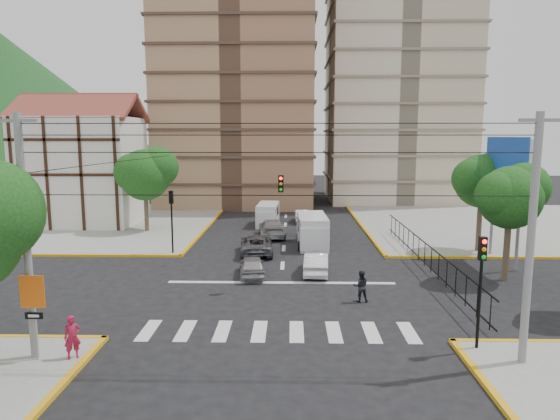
{
  "coord_description": "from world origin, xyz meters",
  "views": [
    {
      "loc": [
        0.54,
        -26.4,
        8.33
      ],
      "look_at": [
        -0.11,
        2.59,
        4.0
      ],
      "focal_mm": 32.0,
      "sensor_mm": 36.0,
      "label": 1
    }
  ],
  "objects_px": {
    "traffic_light_nw": "(172,211)",
    "car_white_front_right": "(316,263)",
    "van_right_lane": "(312,232)",
    "pedestrian_sw_corner": "(72,337)",
    "car_silver_front_left": "(252,266)",
    "pedestrian_crosswalk": "(361,286)",
    "district_sign": "(33,300)",
    "traffic_light_se": "(481,274)",
    "van_left_lane": "(268,215)"
  },
  "relations": [
    {
      "from": "car_white_front_right",
      "to": "van_right_lane",
      "type": "bearing_deg",
      "value": -86.85
    },
    {
      "from": "traffic_light_nw",
      "to": "district_sign",
      "type": "height_order",
      "value": "traffic_light_nw"
    },
    {
      "from": "district_sign",
      "to": "car_silver_front_left",
      "type": "relative_size",
      "value": 0.87
    },
    {
      "from": "van_right_lane",
      "to": "car_white_front_right",
      "type": "distance_m",
      "value": 7.39
    },
    {
      "from": "district_sign",
      "to": "van_right_lane",
      "type": "distance_m",
      "value": 22.64
    },
    {
      "from": "district_sign",
      "to": "van_right_lane",
      "type": "bearing_deg",
      "value": 61.02
    },
    {
      "from": "van_right_lane",
      "to": "pedestrian_crosswalk",
      "type": "bearing_deg",
      "value": -83.62
    },
    {
      "from": "traffic_light_nw",
      "to": "district_sign",
      "type": "xyz_separation_m",
      "value": [
        -1.0,
        -17.04,
        -0.66
      ]
    },
    {
      "from": "traffic_light_se",
      "to": "traffic_light_nw",
      "type": "bearing_deg",
      "value": 135.0
    },
    {
      "from": "traffic_light_se",
      "to": "van_right_lane",
      "type": "distance_m",
      "value": 19.28
    },
    {
      "from": "district_sign",
      "to": "pedestrian_crosswalk",
      "type": "relative_size",
      "value": 1.98
    },
    {
      "from": "car_silver_front_left",
      "to": "pedestrian_crosswalk",
      "type": "xyz_separation_m",
      "value": [
        5.85,
        -4.52,
        0.18
      ]
    },
    {
      "from": "pedestrian_sw_corner",
      "to": "district_sign",
      "type": "bearing_deg",
      "value": 155.55
    },
    {
      "from": "traffic_light_nw",
      "to": "pedestrian_sw_corner",
      "type": "xyz_separation_m",
      "value": [
        0.28,
        -16.87,
        -2.15
      ]
    },
    {
      "from": "traffic_light_se",
      "to": "van_right_lane",
      "type": "bearing_deg",
      "value": 107.12
    },
    {
      "from": "traffic_light_nw",
      "to": "car_silver_front_left",
      "type": "xyz_separation_m",
      "value": [
        6.02,
        -5.28,
        -2.48
      ]
    },
    {
      "from": "traffic_light_nw",
      "to": "district_sign",
      "type": "bearing_deg",
      "value": -93.36
    },
    {
      "from": "traffic_light_nw",
      "to": "car_white_front_right",
      "type": "distance_m",
      "value": 11.19
    },
    {
      "from": "car_silver_front_left",
      "to": "pedestrian_crosswalk",
      "type": "relative_size",
      "value": 2.28
    },
    {
      "from": "car_white_front_right",
      "to": "pedestrian_crosswalk",
      "type": "bearing_deg",
      "value": 114.77
    },
    {
      "from": "traffic_light_se",
      "to": "van_right_lane",
      "type": "height_order",
      "value": "traffic_light_se"
    },
    {
      "from": "van_right_lane",
      "to": "traffic_light_se",
      "type": "bearing_deg",
      "value": -75.24
    },
    {
      "from": "traffic_light_nw",
      "to": "van_left_lane",
      "type": "relative_size",
      "value": 0.94
    },
    {
      "from": "van_right_lane",
      "to": "car_silver_front_left",
      "type": "relative_size",
      "value": 1.45
    },
    {
      "from": "traffic_light_se",
      "to": "traffic_light_nw",
      "type": "distance_m",
      "value": 22.06
    },
    {
      "from": "pedestrian_crosswalk",
      "to": "pedestrian_sw_corner",
      "type": "bearing_deg",
      "value": 30.0
    },
    {
      "from": "car_white_front_right",
      "to": "car_silver_front_left",
      "type": "bearing_deg",
      "value": 13.02
    },
    {
      "from": "van_right_lane",
      "to": "pedestrian_sw_corner",
      "type": "xyz_separation_m",
      "value": [
        -9.67,
        -19.61,
        -0.19
      ]
    },
    {
      "from": "pedestrian_crosswalk",
      "to": "traffic_light_se",
      "type": "bearing_deg",
      "value": 121.32
    },
    {
      "from": "car_silver_front_left",
      "to": "pedestrian_sw_corner",
      "type": "height_order",
      "value": "pedestrian_sw_corner"
    },
    {
      "from": "traffic_light_nw",
      "to": "pedestrian_sw_corner",
      "type": "relative_size",
      "value": 2.7
    },
    {
      "from": "pedestrian_sw_corner",
      "to": "pedestrian_crosswalk",
      "type": "distance_m",
      "value": 13.58
    },
    {
      "from": "pedestrian_crosswalk",
      "to": "district_sign",
      "type": "bearing_deg",
      "value": 27.96
    },
    {
      "from": "traffic_light_se",
      "to": "van_left_lane",
      "type": "bearing_deg",
      "value": 109.14
    },
    {
      "from": "traffic_light_se",
      "to": "pedestrian_crosswalk",
      "type": "height_order",
      "value": "traffic_light_se"
    },
    {
      "from": "van_right_lane",
      "to": "pedestrian_sw_corner",
      "type": "height_order",
      "value": "van_right_lane"
    },
    {
      "from": "pedestrian_crosswalk",
      "to": "car_white_front_right",
      "type": "bearing_deg",
      "value": -70.27
    },
    {
      "from": "district_sign",
      "to": "van_left_lane",
      "type": "relative_size",
      "value": 0.69
    },
    {
      "from": "traffic_light_nw",
      "to": "car_silver_front_left",
      "type": "bearing_deg",
      "value": -41.23
    },
    {
      "from": "traffic_light_se",
      "to": "district_sign",
      "type": "relative_size",
      "value": 1.38
    },
    {
      "from": "traffic_light_nw",
      "to": "van_right_lane",
      "type": "xyz_separation_m",
      "value": [
        9.95,
        2.73,
        -1.96
      ]
    },
    {
      "from": "district_sign",
      "to": "traffic_light_nw",
      "type": "bearing_deg",
      "value": 86.64
    },
    {
      "from": "van_left_lane",
      "to": "car_silver_front_left",
      "type": "height_order",
      "value": "van_left_lane"
    },
    {
      "from": "pedestrian_sw_corner",
      "to": "pedestrian_crosswalk",
      "type": "xyz_separation_m",
      "value": [
        11.6,
        7.07,
        -0.16
      ]
    },
    {
      "from": "car_silver_front_left",
      "to": "van_right_lane",
      "type": "bearing_deg",
      "value": -122.87
    },
    {
      "from": "traffic_light_nw",
      "to": "pedestrian_crosswalk",
      "type": "xyz_separation_m",
      "value": [
        11.88,
        -9.8,
        -2.3
      ]
    },
    {
      "from": "traffic_light_nw",
      "to": "van_left_lane",
      "type": "distance_m",
      "value": 13.27
    },
    {
      "from": "van_right_lane",
      "to": "pedestrian_crosswalk",
      "type": "height_order",
      "value": "van_right_lane"
    },
    {
      "from": "car_silver_front_left",
      "to": "car_white_front_right",
      "type": "distance_m",
      "value": 3.92
    },
    {
      "from": "pedestrian_sw_corner",
      "to": "traffic_light_se",
      "type": "bearing_deg",
      "value": -27.04
    }
  ]
}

